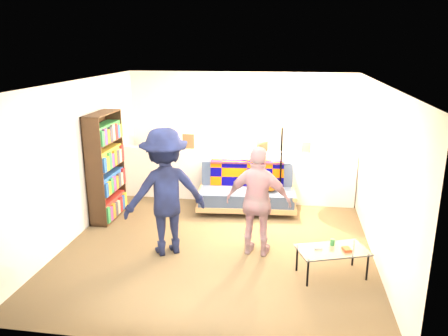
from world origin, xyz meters
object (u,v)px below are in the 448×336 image
(bookshelf, at_px, (106,170))
(coffee_table, at_px, (333,251))
(floor_lamp, at_px, (282,147))
(futon_sofa, at_px, (247,192))
(person_left, at_px, (165,192))
(person_right, at_px, (258,202))

(bookshelf, height_order, coffee_table, bookshelf)
(bookshelf, xyz_separation_m, coffee_table, (3.70, -1.45, -0.51))
(coffee_table, distance_m, floor_lamp, 2.60)
(futon_sofa, height_order, person_left, person_left)
(coffee_table, relative_size, floor_lamp, 0.62)
(person_left, distance_m, person_right, 1.32)
(bookshelf, bearing_deg, floor_lamp, 17.00)
(futon_sofa, relative_size, person_left, 0.99)
(person_left, bearing_deg, coffee_table, 141.58)
(futon_sofa, bearing_deg, coffee_table, -58.24)
(futon_sofa, distance_m, bookshelf, 2.52)
(person_left, bearing_deg, person_right, 155.93)
(person_left, bearing_deg, futon_sofa, -148.61)
(floor_lamp, bearing_deg, coffee_table, -72.43)
(person_right, bearing_deg, bookshelf, -12.97)
(floor_lamp, distance_m, person_right, 1.93)
(coffee_table, relative_size, person_right, 0.63)
(bookshelf, bearing_deg, coffee_table, -21.47)
(bookshelf, relative_size, person_left, 1.00)
(futon_sofa, distance_m, person_left, 2.14)
(bookshelf, xyz_separation_m, person_right, (2.69, -0.98, -0.06))
(bookshelf, relative_size, coffee_table, 1.82)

